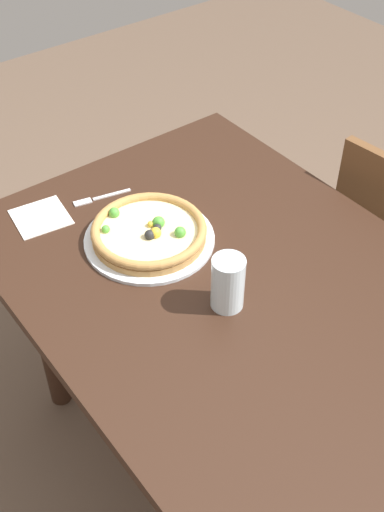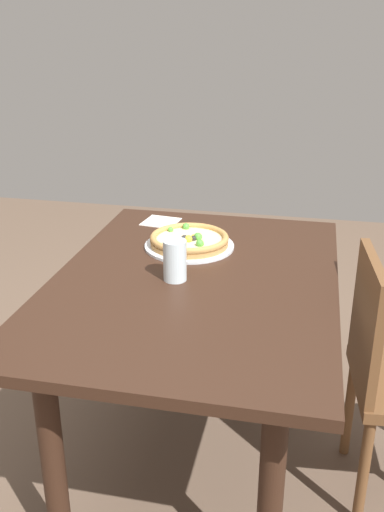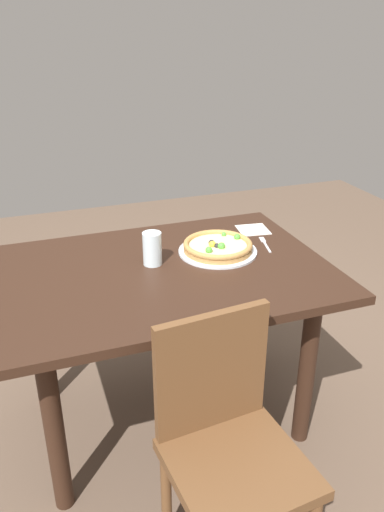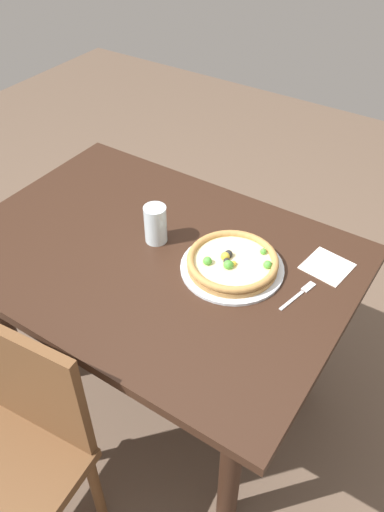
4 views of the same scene
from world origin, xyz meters
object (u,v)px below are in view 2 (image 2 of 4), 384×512
at_px(pizza, 189,240).
at_px(drinking_glass, 175,260).
at_px(fork, 198,226).
at_px(plate, 189,246).
at_px(napkin, 161,222).
at_px(dining_table, 195,307).

bearing_deg(pizza, drinking_glass, -176.91).
bearing_deg(fork, drinking_glass, 106.41).
height_order(plate, fork, plate).
relative_size(pizza, napkin, 2.12).
relative_size(pizza, fork, 1.81).
relative_size(plate, napkin, 2.41).
relative_size(plate, fork, 2.05).
bearing_deg(dining_table, napkin, 26.41).
bearing_deg(pizza, napkin, 35.26).
xyz_separation_m(plate, napkin, (0.26, 0.18, -0.00)).
height_order(fork, drinking_glass, drinking_glass).
distance_m(pizza, fork, 0.24).
bearing_deg(dining_table, pizza, 16.28).
bearing_deg(napkin, fork, -97.56).
relative_size(fork, drinking_glass, 1.20).
height_order(pizza, fork, pizza).
height_order(plate, napkin, plate).
height_order(pizza, drinking_glass, drinking_glass).
relative_size(dining_table, plate, 3.91).
bearing_deg(drinking_glass, fork, 3.50).
height_order(dining_table, plate, plate).
relative_size(plate, drinking_glass, 2.46).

